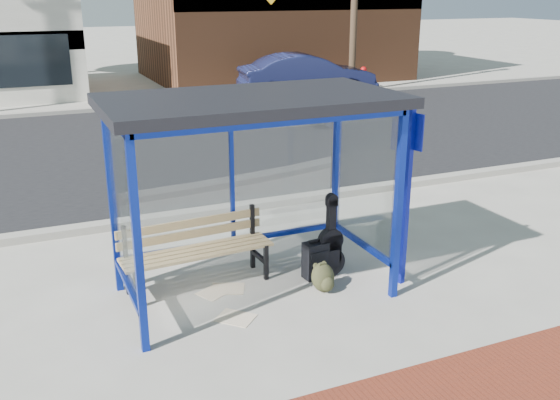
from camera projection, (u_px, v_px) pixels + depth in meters
name	position (u px, v px, depth m)	size (l,w,h in m)	color
ground	(255.00, 292.00, 7.64)	(120.00, 120.00, 0.00)	#B2ADA0
curb_near	(190.00, 214.00, 10.14)	(60.00, 0.25, 0.12)	gray
street_asphalt	(131.00, 148.00, 14.59)	(60.00, 10.00, 0.00)	black
curb_far	(99.00, 109.00, 19.00)	(60.00, 0.25, 0.12)	gray
far_sidewalk	(90.00, 102.00, 20.67)	(60.00, 4.00, 0.01)	#B2ADA0
bus_shelter	(250.00, 125.00, 7.04)	(3.30, 1.80, 2.42)	navy
bench	(196.00, 247.00, 7.70)	(1.90, 0.57, 0.89)	black
guitar_bag	(330.00, 248.00, 7.99)	(0.38, 0.11, 1.05)	black
suitcase	(315.00, 260.00, 7.96)	(0.32, 0.23, 0.53)	black
backpack	(324.00, 278.00, 7.63)	(0.32, 0.30, 0.36)	#2F301B
sign_post	(408.00, 183.00, 7.49)	(0.13, 0.29, 2.34)	#0D1792
newspaper_a	(228.00, 289.00, 7.73)	(0.41, 0.32, 0.01)	white
newspaper_b	(236.00, 318.00, 7.05)	(0.41, 0.32, 0.01)	white
newspaper_c	(215.00, 292.00, 7.65)	(0.39, 0.31, 0.01)	white
parked_car	(307.00, 76.00, 20.99)	(1.59, 4.57, 1.51)	#191F48
fire_hydrant	(363.00, 77.00, 23.32)	(0.37, 0.24, 0.81)	#BA0D0D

